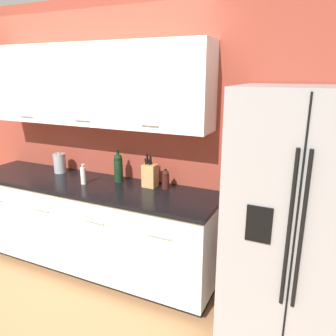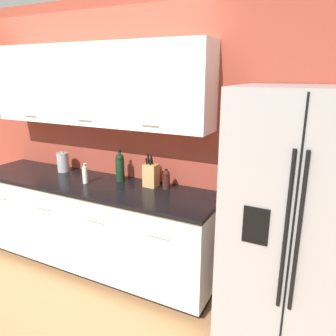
% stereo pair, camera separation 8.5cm
% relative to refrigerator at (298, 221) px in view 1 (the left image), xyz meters
% --- Properties ---
extents(ground_plane, '(14.00, 14.00, 0.00)m').
position_rel_refrigerator_xyz_m(ground_plane, '(-2.03, -0.74, -0.93)').
color(ground_plane, '#B27F51').
extents(wall_back, '(10.00, 0.39, 2.60)m').
position_rel_refrigerator_xyz_m(wall_back, '(-1.99, 0.35, 0.53)').
color(wall_back, '#993D2D').
rests_on(wall_back, ground_plane).
extents(counter_unit, '(2.58, 0.64, 0.92)m').
position_rel_refrigerator_xyz_m(counter_unit, '(-1.89, 0.06, -0.46)').
color(counter_unit, black).
rests_on(counter_unit, ground_plane).
extents(refrigerator, '(0.95, 0.77, 1.85)m').
position_rel_refrigerator_xyz_m(refrigerator, '(0.00, 0.00, 0.00)').
color(refrigerator, '#9E9EA0').
rests_on(refrigerator, ground_plane).
extents(knife_block, '(0.12, 0.11, 0.31)m').
position_rel_refrigerator_xyz_m(knife_block, '(-1.29, 0.22, 0.10)').
color(knife_block, tan).
rests_on(knife_block, counter_unit).
extents(wine_bottle, '(0.08, 0.08, 0.31)m').
position_rel_refrigerator_xyz_m(wine_bottle, '(-1.64, 0.22, 0.14)').
color(wine_bottle, black).
rests_on(wine_bottle, counter_unit).
extents(soap_dispenser, '(0.05, 0.05, 0.20)m').
position_rel_refrigerator_xyz_m(soap_dispenser, '(-1.90, 0.01, 0.08)').
color(soap_dispenser, silver).
rests_on(soap_dispenser, counter_unit).
extents(oil_bottle, '(0.07, 0.07, 0.18)m').
position_rel_refrigerator_xyz_m(oil_bottle, '(-1.14, 0.22, 0.08)').
color(oil_bottle, '#3D1914').
rests_on(oil_bottle, counter_unit).
extents(steel_canister, '(0.13, 0.13, 0.22)m').
position_rel_refrigerator_xyz_m(steel_canister, '(-2.36, 0.21, 0.10)').
color(steel_canister, '#A3A3A5').
rests_on(steel_canister, counter_unit).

